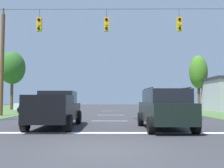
{
  "coord_description": "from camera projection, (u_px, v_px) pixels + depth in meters",
  "views": [
    {
      "loc": [
        0.3,
        -7.62,
        1.53
      ],
      "look_at": [
        0.17,
        10.46,
        2.59
      ],
      "focal_mm": 40.19,
      "sensor_mm": 36.0,
      "label": 1
    }
  ],
  "objects": [
    {
      "name": "pickup_truck",
      "position": [
        56.0,
        109.0,
        13.47
      ],
      "size": [
        2.35,
        5.43,
        1.95
      ],
      "color": "black",
      "rests_on": "ground"
    },
    {
      "name": "ground_plane",
      "position": [
        104.0,
        150.0,
        7.51
      ],
      "size": [
        120.0,
        120.0,
        0.0
      ],
      "primitive_type": "plane",
      "color": "#333338"
    },
    {
      "name": "distant_car_crossing_white",
      "position": [
        36.0,
        105.0,
        27.76
      ],
      "size": [
        4.31,
        2.04,
        1.52
      ],
      "color": "silver",
      "rests_on": "ground"
    },
    {
      "name": "suv_black",
      "position": [
        165.0,
        108.0,
        12.49
      ],
      "size": [
        2.32,
        4.85,
        2.05
      ],
      "color": "black",
      "rests_on": "ground"
    },
    {
      "name": "tree_roadside_far_right",
      "position": [
        198.0,
        72.0,
        33.96
      ],
      "size": [
        2.42,
        2.42,
        7.4
      ],
      "color": "brown",
      "rests_on": "ground"
    },
    {
      "name": "stop_bar_stripe",
      "position": [
        107.0,
        133.0,
        11.18
      ],
      "size": [
        15.37,
        0.45,
        0.01
      ],
      "primitive_type": "cube",
      "color": "white",
      "rests_on": "ground"
    },
    {
      "name": "lane_dash_2",
      "position": [
        111.0,
        111.0,
        31.14
      ],
      "size": [
        2.5,
        0.15,
        0.01
      ],
      "primitive_type": "cube",
      "rotation": [
        0.0,
        0.0,
        1.57
      ],
      "color": "white",
      "rests_on": "ground"
    },
    {
      "name": "lane_dash_1",
      "position": [
        111.0,
        115.0,
        23.35
      ],
      "size": [
        2.5,
        0.15,
        0.01
      ],
      "primitive_type": "cube",
      "rotation": [
        0.0,
        0.0,
        1.57
      ],
      "color": "white",
      "rests_on": "ground"
    },
    {
      "name": "utility_pole_near_left",
      "position": [
        2.0,
        63.0,
        22.55
      ],
      "size": [
        0.31,
        1.61,
        9.77
      ],
      "color": "brown",
      "rests_on": "ground"
    },
    {
      "name": "tree_roadside_left",
      "position": [
        12.0,
        68.0,
        35.08
      ],
      "size": [
        3.53,
        3.53,
        8.13
      ],
      "color": "brown",
      "rests_on": "ground"
    },
    {
      "name": "overhead_signal_span",
      "position": [
        108.0,
        55.0,
        16.99
      ],
      "size": [
        17.69,
        0.31,
        8.23
      ],
      "color": "brown",
      "rests_on": "ground"
    },
    {
      "name": "lane_dash_0",
      "position": [
        109.0,
        121.0,
        17.17
      ],
      "size": [
        2.5,
        0.15,
        0.01
      ],
      "primitive_type": "cube",
      "rotation": [
        0.0,
        0.0,
        1.57
      ],
      "color": "white",
      "rests_on": "ground"
    }
  ]
}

